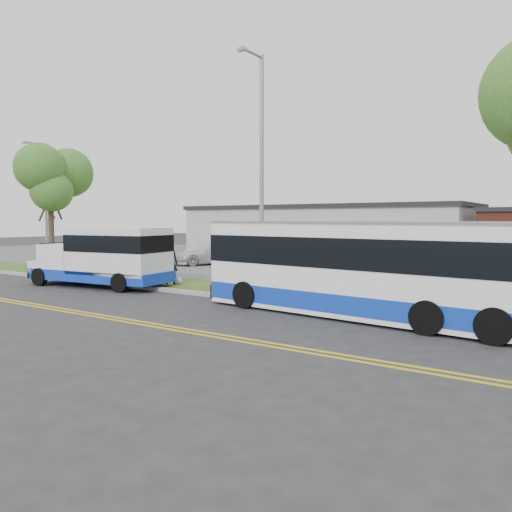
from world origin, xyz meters
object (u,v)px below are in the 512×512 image
Objects in this scene: transit_bus at (361,269)px; pedestrian at (170,263)px; streetlight_near at (261,166)px; tree_west at (50,184)px; streetlight_far at (45,198)px; shuttle_bus at (107,255)px; parked_car_b at (210,254)px; parked_car_a at (215,251)px.

transit_bus is 10.22m from pedestrian.
transit_bus is at bearing 138.36° from pedestrian.
streetlight_near is 0.86× the size of transit_bus.
streetlight_far is (-4.00, 2.22, -0.65)m from tree_west.
shuttle_bus is 11.10m from parked_car_b.
shuttle_bus is (-7.02, -2.04, -3.78)m from streetlight_near.
parked_car_a is at bearing 144.37° from parked_car_b.
streetlight_near reaches higher than streetlight_far.
transit_bus is at bearing -8.13° from shuttle_bus.
streetlight_near reaches higher than tree_west.
shuttle_bus is at bearing -163.82° from streetlight_near.
parked_car_b is at bearing 97.04° from shuttle_bus.
tree_west is 15.01m from streetlight_near.
transit_bus is at bearing -7.32° from tree_west.
shuttle_bus reaches higher than parked_car_a.
streetlight_near is at bearing -8.05° from streetlight_far.
transit_bus is (20.22, -2.60, -3.60)m from tree_west.
streetlight_far is at bearing 150.78° from shuttle_bus.
tree_west reaches higher than pedestrian.
streetlight_far reaches higher than transit_bus.
tree_west is at bearing 154.85° from shuttle_bus.
streetlight_far is at bearing 173.88° from transit_bus.
streetlight_far reaches higher than parked_car_a.
streetlight_far reaches higher than tree_west.
transit_bus is at bearing -22.16° from streetlight_near.
streetlight_near is 13.85m from parked_car_b.
tree_west is 9.14m from shuttle_bus.
streetlight_near is 2.03× the size of parked_car_a.
parked_car_a is at bearing 98.30° from shuttle_bus.
streetlight_far is 1.71× the size of parked_car_a.
pedestrian is at bearing -176.76° from streetlight_near.
parked_car_b is (-9.84, 8.68, -4.43)m from streetlight_near.
streetlight_far reaches higher than parked_car_b.
tree_west reaches higher than transit_bus.
parked_car_b is (0.61, -1.25, -0.07)m from parked_car_a.
pedestrian is 10.27m from parked_car_b.
tree_west is 1.42× the size of parked_car_b.
parked_car_a is (-5.64, 10.21, -0.21)m from pedestrian.
transit_bus is (12.24, -0.09, 0.07)m from shuttle_bus.
parked_car_a is (-10.45, 9.93, -4.36)m from streetlight_near.
parked_car_b is (-5.02, 8.95, -0.27)m from pedestrian.
streetlight_far is 11.77m from parked_car_a.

